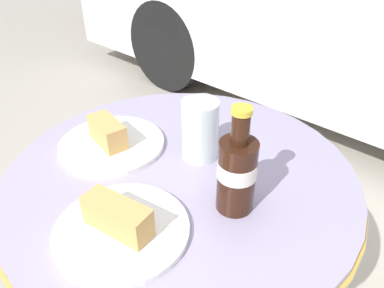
# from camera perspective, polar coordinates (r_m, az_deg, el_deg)

# --- Properties ---
(bistro_table) EXTENTS (0.75, 0.75, 0.68)m
(bistro_table) POSITION_cam_1_polar(r_m,az_deg,el_deg) (0.89, -1.61, -11.83)
(bistro_table) COLOR gold
(bistro_table) RESTS_ON ground_plane
(cola_bottle_left) EXTENTS (0.07, 0.07, 0.21)m
(cola_bottle_left) POSITION_cam_1_polar(r_m,az_deg,el_deg) (0.66, 6.85, -4.16)
(cola_bottle_left) COLOR #33190F
(cola_bottle_left) RESTS_ON bistro_table
(drinking_glass) EXTENTS (0.08, 0.08, 0.13)m
(drinking_glass) POSITION_cam_1_polar(r_m,az_deg,el_deg) (0.80, 1.24, 1.80)
(drinking_glass) COLOR silver
(drinking_glass) RESTS_ON bistro_table
(lunch_plate_near) EXTENTS (0.24, 0.24, 0.07)m
(lunch_plate_near) POSITION_cam_1_polar(r_m,az_deg,el_deg) (0.87, -12.28, 0.50)
(lunch_plate_near) COLOR white
(lunch_plate_near) RESTS_ON bistro_table
(lunch_plate_far) EXTENTS (0.23, 0.23, 0.07)m
(lunch_plate_far) POSITION_cam_1_polar(r_m,az_deg,el_deg) (0.66, -10.84, -12.14)
(lunch_plate_far) COLOR white
(lunch_plate_far) RESTS_ON bistro_table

